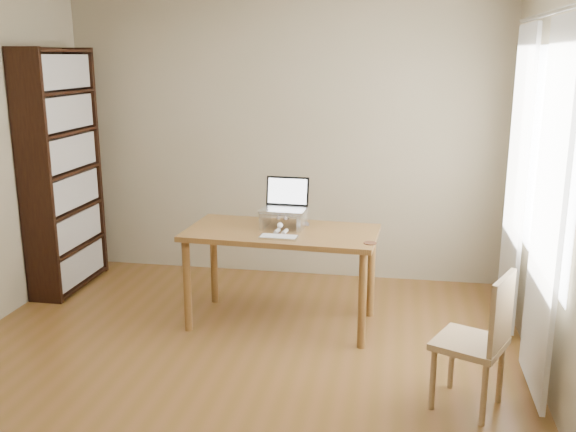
% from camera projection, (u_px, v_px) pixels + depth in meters
% --- Properties ---
extents(room, '(4.04, 4.54, 2.64)m').
position_uv_depth(room, '(219.00, 184.00, 3.74)').
color(room, brown).
rests_on(room, ground).
extents(bookshelf, '(0.30, 0.90, 2.10)m').
position_uv_depth(bookshelf, '(62.00, 171.00, 5.58)').
color(bookshelf, black).
rests_on(bookshelf, ground).
extents(curtains, '(0.03, 1.90, 2.25)m').
position_uv_depth(curtains, '(531.00, 191.00, 4.20)').
color(curtains, white).
rests_on(curtains, ground).
extents(desk, '(1.47, 0.79, 0.75)m').
position_uv_depth(desk, '(282.00, 242.00, 4.86)').
color(desk, brown).
rests_on(desk, ground).
extents(laptop_stand, '(0.32, 0.25, 0.13)m').
position_uv_depth(laptop_stand, '(283.00, 217.00, 4.89)').
color(laptop_stand, silver).
rests_on(laptop_stand, desk).
extents(laptop, '(0.35, 0.30, 0.24)m').
position_uv_depth(laptop, '(285.00, 201.00, 4.92)').
color(laptop, silver).
rests_on(laptop, laptop_stand).
extents(keyboard, '(0.28, 0.13, 0.02)m').
position_uv_depth(keyboard, '(279.00, 237.00, 4.62)').
color(keyboard, silver).
rests_on(keyboard, desk).
extents(coaster, '(0.09, 0.09, 0.01)m').
position_uv_depth(coaster, '(370.00, 243.00, 4.50)').
color(coaster, '#52301C').
rests_on(coaster, desk).
extents(cat, '(0.24, 0.48, 0.15)m').
position_uv_depth(cat, '(288.00, 219.00, 4.92)').
color(cat, '#4D433C').
rests_on(cat, desk).
extents(chair, '(0.51, 0.50, 0.85)m').
position_uv_depth(chair, '(482.00, 336.00, 3.71)').
color(chair, '#A6835A').
rests_on(chair, ground).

